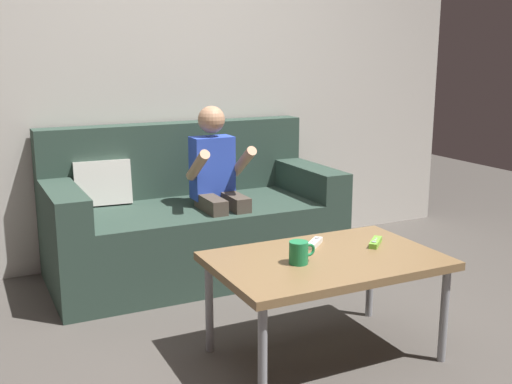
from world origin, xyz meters
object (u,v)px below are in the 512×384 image
coffee_table (326,266)px  person_seated_on_couch (218,183)px  coffee_mug (299,252)px  game_remote_white_center (314,243)px  game_remote_lime_near_edge (375,242)px  couch (191,222)px

coffee_table → person_seated_on_couch: bearing=92.3°
coffee_mug → person_seated_on_couch: bearing=84.8°
game_remote_white_center → game_remote_lime_near_edge: bearing=-23.9°
coffee_table → game_remote_lime_near_edge: bearing=9.1°
couch → coffee_mug: bearing=-89.7°
game_remote_white_center → coffee_table: bearing=-103.6°
game_remote_white_center → coffee_mug: 0.26m
couch → coffee_table: 1.29m
person_seated_on_couch → game_remote_lime_near_edge: 1.10m
couch → coffee_mug: size_ratio=14.32×
game_remote_lime_near_edge → coffee_mug: (-0.44, -0.07, 0.04)m
game_remote_lime_near_edge → game_remote_white_center: size_ratio=0.98×
couch → coffee_table: couch is taller
game_remote_lime_near_edge → couch: bearing=109.9°
game_remote_white_center → coffee_mug: coffee_mug is taller
couch → game_remote_white_center: 1.14m
couch → coffee_table: (0.15, -1.27, 0.11)m
person_seated_on_couch → coffee_mug: bearing=-95.2°
game_remote_lime_near_edge → coffee_table: bearing=-170.9°
person_seated_on_couch → game_remote_lime_near_edge: (0.34, -1.04, -0.11)m
coffee_mug → game_remote_lime_near_edge: bearing=8.8°
coffee_mug → couch: bearing=90.3°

